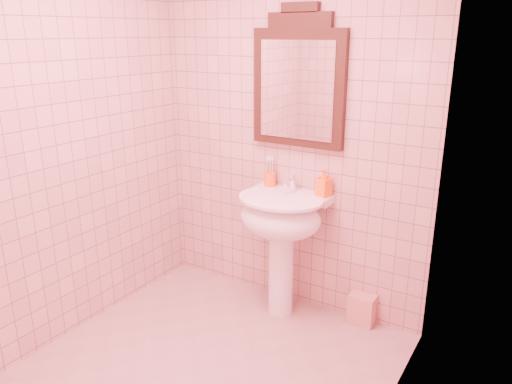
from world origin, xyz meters
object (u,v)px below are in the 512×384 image
Objects in this scene: pedestal_sink at (281,225)px; toothbrush_cup at (270,179)px; mirror at (298,82)px; towel at (362,309)px; soap_dispenser at (324,183)px.

pedestal_sink is 4.52× the size of toothbrush_cup.
mirror is 4.26× the size of towel.
toothbrush_cup is 1.06× the size of soap_dispenser.
soap_dispenser reaches higher than towel.
toothbrush_cup is (-0.19, -0.03, -0.67)m from mirror.
soap_dispenser is (0.41, -0.01, 0.04)m from toothbrush_cup.
mirror is at bearing 176.57° from towel.
toothbrush_cup is at bearing 137.65° from pedestal_sink.
pedestal_sink is 0.95m from mirror.
pedestal_sink is 0.40m from soap_dispenser.
pedestal_sink is 4.79× the size of soap_dispenser.
soap_dispenser is at bearing 35.99° from pedestal_sink.
toothbrush_cup reaches higher than pedestal_sink.
towel is (0.54, -0.03, -1.48)m from mirror.
soap_dispenser is at bearing -179.19° from towel.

